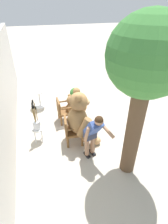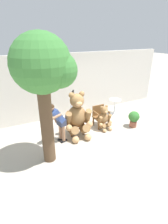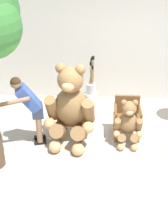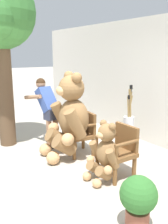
% 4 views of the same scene
% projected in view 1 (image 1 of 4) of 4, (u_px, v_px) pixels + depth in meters
% --- Properties ---
extents(ground_plane, '(60.00, 60.00, 0.00)m').
position_uv_depth(ground_plane, '(88.00, 127.00, 5.98)').
color(ground_plane, '#B2A899').
extents(back_wall, '(10.00, 0.16, 2.80)m').
position_uv_depth(back_wall, '(3.00, 101.00, 4.62)').
color(back_wall, beige).
rests_on(back_wall, ground).
extents(wooden_chair_left, '(0.62, 0.59, 0.86)m').
position_uv_depth(wooden_chair_left, '(72.00, 130.00, 5.11)').
color(wooden_chair_left, brown).
rests_on(wooden_chair_left, ground).
extents(wooden_chair_right, '(0.56, 0.52, 0.86)m').
position_uv_depth(wooden_chair_right, '(64.00, 110.00, 6.02)').
color(wooden_chair_right, brown).
rests_on(wooden_chair_right, ground).
extents(teddy_bear_large, '(1.03, 1.01, 1.69)m').
position_uv_depth(teddy_bear_large, '(81.00, 118.00, 4.96)').
color(teddy_bear_large, olive).
rests_on(teddy_bear_large, ground).
extents(teddy_bear_small, '(0.59, 0.55, 0.99)m').
position_uv_depth(teddy_bear_small, '(72.00, 108.00, 6.08)').
color(teddy_bear_small, olive).
rests_on(teddy_bear_small, ground).
extents(person_visitor, '(0.78, 0.60, 1.50)m').
position_uv_depth(person_visitor, '(93.00, 132.00, 4.32)').
color(person_visitor, black).
rests_on(person_visitor, ground).
extents(white_stool, '(0.34, 0.34, 0.46)m').
position_uv_depth(white_stool, '(38.00, 131.00, 5.21)').
color(white_stool, white).
rests_on(white_stool, ground).
extents(brush_bucket, '(0.22, 0.22, 0.94)m').
position_uv_depth(brush_bucket, '(36.00, 123.00, 5.04)').
color(brush_bucket, silver).
rests_on(brush_bucket, white_stool).
extents(round_side_table, '(0.56, 0.56, 0.72)m').
position_uv_depth(round_side_table, '(39.00, 97.00, 6.88)').
color(round_side_table, white).
rests_on(round_side_table, ground).
extents(patio_tree, '(1.58, 1.50, 3.59)m').
position_uv_depth(patio_tree, '(146.00, 63.00, 3.13)').
color(patio_tree, brown).
rests_on(patio_tree, ground).
extents(potted_plant, '(0.44, 0.44, 0.68)m').
position_uv_depth(potted_plant, '(75.00, 94.00, 7.16)').
color(potted_plant, brown).
rests_on(potted_plant, ground).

